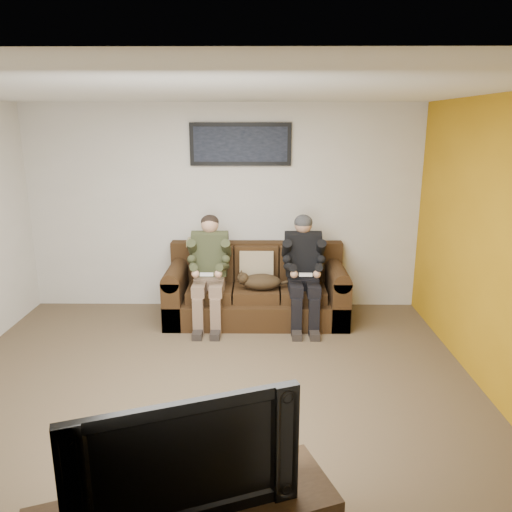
{
  "coord_description": "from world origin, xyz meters",
  "views": [
    {
      "loc": [
        0.47,
        -4.05,
        2.35
      ],
      "look_at": [
        0.42,
        1.2,
        0.95
      ],
      "focal_mm": 35.0,
      "sensor_mm": 36.0,
      "label": 1
    }
  ],
  "objects_px": {
    "cat": "(260,281)",
    "framed_poster": "(241,144)",
    "person_right": "(303,264)",
    "sofa": "(256,291)",
    "television": "(181,450)",
    "person_left": "(209,265)"
  },
  "relations": [
    {
      "from": "cat",
      "to": "framed_poster",
      "type": "xyz_separation_m",
      "value": [
        -0.24,
        0.63,
        1.56
      ]
    },
    {
      "from": "person_right",
      "to": "cat",
      "type": "bearing_deg",
      "value": -172.83
    },
    {
      "from": "sofa",
      "to": "person_right",
      "type": "relative_size",
      "value": 1.67
    },
    {
      "from": "sofa",
      "to": "television",
      "type": "height_order",
      "value": "television"
    },
    {
      "from": "sofa",
      "to": "framed_poster",
      "type": "bearing_deg",
      "value": 117.25
    },
    {
      "from": "sofa",
      "to": "television",
      "type": "bearing_deg",
      "value": -95.04
    },
    {
      "from": "person_left",
      "to": "television",
      "type": "relative_size",
      "value": 1.15
    },
    {
      "from": "person_right",
      "to": "television",
      "type": "relative_size",
      "value": 1.16
    },
    {
      "from": "sofa",
      "to": "cat",
      "type": "bearing_deg",
      "value": -80.05
    },
    {
      "from": "person_left",
      "to": "cat",
      "type": "xyz_separation_m",
      "value": [
        0.6,
        -0.06,
        -0.19
      ]
    },
    {
      "from": "person_right",
      "to": "framed_poster",
      "type": "xyz_separation_m",
      "value": [
        -0.76,
        0.57,
        1.37
      ]
    },
    {
      "from": "cat",
      "to": "television",
      "type": "bearing_deg",
      "value": -96.08
    },
    {
      "from": "person_left",
      "to": "cat",
      "type": "relative_size",
      "value": 1.96
    },
    {
      "from": "person_right",
      "to": "television",
      "type": "height_order",
      "value": "person_right"
    },
    {
      "from": "sofa",
      "to": "person_left",
      "type": "bearing_deg",
      "value": -162.0
    },
    {
      "from": "framed_poster",
      "to": "person_right",
      "type": "bearing_deg",
      "value": -36.86
    },
    {
      "from": "framed_poster",
      "to": "television",
      "type": "relative_size",
      "value": 1.11
    },
    {
      "from": "person_right",
      "to": "person_left",
      "type": "bearing_deg",
      "value": -179.98
    },
    {
      "from": "framed_poster",
      "to": "television",
      "type": "distance_m",
      "value": 4.36
    },
    {
      "from": "cat",
      "to": "person_right",
      "type": "bearing_deg",
      "value": 7.17
    },
    {
      "from": "sofa",
      "to": "television",
      "type": "relative_size",
      "value": 1.94
    },
    {
      "from": "person_left",
      "to": "television",
      "type": "height_order",
      "value": "person_left"
    }
  ]
}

